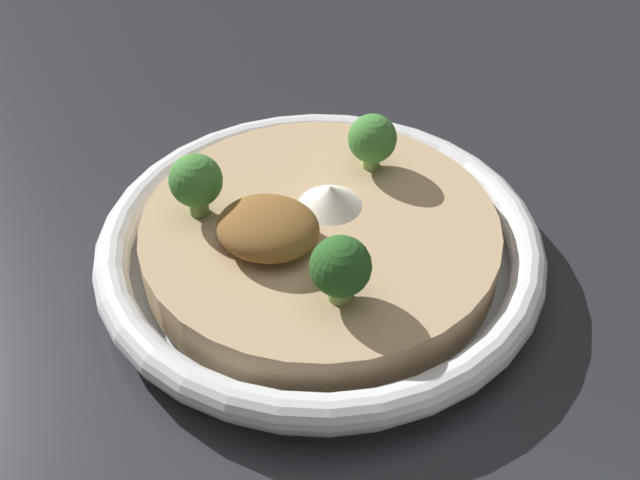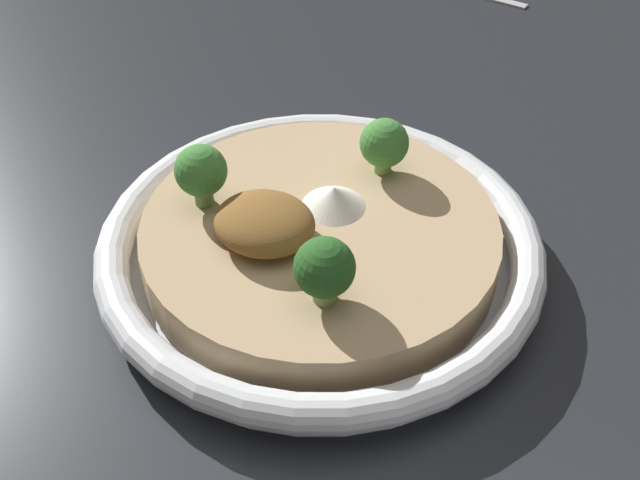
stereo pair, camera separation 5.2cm
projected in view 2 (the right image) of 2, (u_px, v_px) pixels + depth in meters
name	position (u px, v px, depth m)	size (l,w,h in m)	color
ground_plane	(320.00, 268.00, 0.54)	(6.00, 6.00, 0.00)	#23262B
risotto_bowl	(320.00, 246.00, 0.52)	(0.29, 0.29, 0.04)	silver
cheese_sprinkle	(340.00, 199.00, 0.52)	(0.04, 0.04, 0.02)	white
crispy_onion_garnish	(264.00, 223.00, 0.49)	(0.06, 0.06, 0.03)	brown
broccoli_front_left	(201.00, 172.00, 0.51)	(0.03, 0.03, 0.04)	#668E47
broccoli_back	(384.00, 144.00, 0.54)	(0.03, 0.03, 0.04)	#759E4C
broccoli_front	(324.00, 269.00, 0.44)	(0.04, 0.04, 0.04)	#84A856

